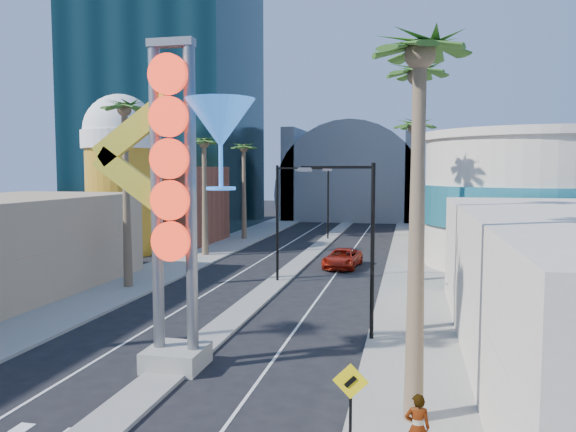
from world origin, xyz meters
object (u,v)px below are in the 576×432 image
Objects in this scene: neon_sign at (193,180)px; red_pickup at (342,258)px; pedestrian_a at (417,428)px; pedestrian_b at (453,286)px.

neon_sign is 24.83m from red_pickup.
neon_sign is 6.94× the size of pedestrian_a.
red_pickup is 13.16m from pedestrian_b.
pedestrian_a is at bearing -73.98° from red_pickup.
pedestrian_a is at bearing -33.64° from neon_sign.
neon_sign reaches higher than pedestrian_b.
red_pickup is 2.94× the size of pedestrian_a.
pedestrian_a is 0.97× the size of pedestrian_b.
pedestrian_b reaches higher than pedestrian_a.
pedestrian_a is at bearing 102.94° from pedestrian_b.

